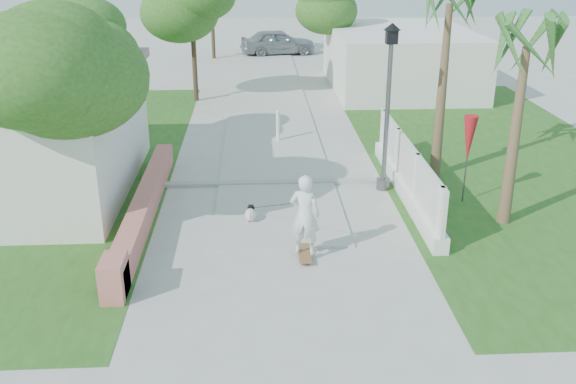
{
  "coord_description": "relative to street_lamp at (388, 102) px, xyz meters",
  "views": [
    {
      "loc": [
        -0.57,
        -10.66,
        6.44
      ],
      "look_at": [
        0.15,
        2.67,
        1.1
      ],
      "focal_mm": 40.0,
      "sensor_mm": 36.0,
      "label": 1
    }
  ],
  "objects": [
    {
      "name": "pink_wall",
      "position": [
        -6.2,
        -1.95,
        -2.11
      ],
      "size": [
        0.45,
        8.2,
        0.8
      ],
      "color": "tan",
      "rests_on": "ground"
    },
    {
      "name": "tree_path_right",
      "position": [
        0.32,
        14.48,
        1.07
      ],
      "size": [
        3.0,
        3.0,
        4.79
      ],
      "color": "#4C3826",
      "rests_on": "ground"
    },
    {
      "name": "building_right",
      "position": [
        3.1,
        12.5,
        -1.13
      ],
      "size": [
        6.0,
        8.0,
        2.6
      ],
      "primitive_type": "cube",
      "color": "silver",
      "rests_on": "ground"
    },
    {
      "name": "skateboarder",
      "position": [
        -3.01,
        -3.06,
        -1.61
      ],
      "size": [
        1.53,
        2.56,
        1.89
      ],
      "rotation": [
        0.0,
        0.0,
        2.85
      ],
      "color": "brown",
      "rests_on": "ground"
    },
    {
      "name": "palm_near",
      "position": [
        2.5,
        -2.3,
        1.53
      ],
      "size": [
        1.8,
        1.8,
        4.7
      ],
      "color": "brown",
      "rests_on": "ground"
    },
    {
      "name": "dog",
      "position": [
        -3.61,
        -1.99,
        -2.21
      ],
      "size": [
        0.3,
        0.59,
        0.41
      ],
      "rotation": [
        0.0,
        0.0,
        -0.08
      ],
      "color": "silver",
      "rests_on": "ground"
    },
    {
      "name": "tree_path_left",
      "position": [
        -5.88,
        10.48,
        1.39
      ],
      "size": [
        3.4,
        3.4,
        5.23
      ],
      "color": "#4C3826",
      "rests_on": "ground"
    },
    {
      "name": "path_strip",
      "position": [
        -2.9,
        14.5,
        -2.4
      ],
      "size": [
        3.2,
        36.0,
        0.06
      ],
      "primitive_type": "cube",
      "color": "#B7B7B2",
      "rests_on": "ground"
    },
    {
      "name": "bollard",
      "position": [
        -2.7,
        4.5,
        -1.84
      ],
      "size": [
        0.14,
        0.14,
        1.09
      ],
      "color": "white",
      "rests_on": "ground"
    },
    {
      "name": "ground",
      "position": [
        -2.9,
        -5.5,
        -2.43
      ],
      "size": [
        90.0,
        90.0,
        0.0
      ],
      "primitive_type": "plane",
      "color": "#B7B7B2",
      "rests_on": "ground"
    },
    {
      "name": "curb",
      "position": [
        -2.9,
        0.5,
        -2.38
      ],
      "size": [
        6.5,
        0.25,
        0.1
      ],
      "primitive_type": "cube",
      "color": "#999993",
      "rests_on": "ground"
    },
    {
      "name": "grass_right",
      "position": [
        4.1,
        2.5,
        -2.42
      ],
      "size": [
        8.0,
        20.0,
        0.01
      ],
      "primitive_type": "cube",
      "color": "#23571B",
      "rests_on": "ground"
    },
    {
      "name": "patio_umbrella",
      "position": [
        1.9,
        -1.0,
        -0.74
      ],
      "size": [
        0.36,
        0.36,
        2.3
      ],
      "color": "#59595E",
      "rests_on": "ground"
    },
    {
      "name": "tree_left_near",
      "position": [
        -7.38,
        -2.52,
        1.4
      ],
      "size": [
        3.6,
        3.6,
        5.28
      ],
      "color": "#4C3826",
      "rests_on": "ground"
    },
    {
      "name": "tree_left_mid",
      "position": [
        -8.38,
        2.98,
        1.07
      ],
      "size": [
        3.2,
        3.2,
        4.85
      ],
      "color": "#4C3826",
      "rests_on": "ground"
    },
    {
      "name": "lattice_fence",
      "position": [
        0.5,
        -0.5,
        -1.88
      ],
      "size": [
        0.35,
        7.0,
        1.5
      ],
      "color": "white",
      "rests_on": "ground"
    },
    {
      "name": "parked_car",
      "position": [
        -2.04,
        21.53,
        -1.7
      ],
      "size": [
        4.51,
        2.5,
        1.45
      ],
      "primitive_type": "imported",
      "rotation": [
        0.0,
        0.0,
        1.76
      ],
      "color": "#ADB1B5",
      "rests_on": "ground"
    },
    {
      "name": "street_lamp",
      "position": [
        0.0,
        0.0,
        0.0
      ],
      "size": [
        0.44,
        0.44,
        4.44
      ],
      "color": "#59595E",
      "rests_on": "ground"
    },
    {
      "name": "palm_far",
      "position": [
        1.7,
        1.0,
        2.06
      ],
      "size": [
        1.8,
        1.8,
        5.3
      ],
      "color": "brown",
      "rests_on": "ground"
    },
    {
      "name": "grass_left",
      "position": [
        -9.9,
        2.5,
        -2.42
      ],
      "size": [
        8.0,
        20.0,
        0.01
      ],
      "primitive_type": "cube",
      "color": "#23571B",
      "rests_on": "ground"
    }
  ]
}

